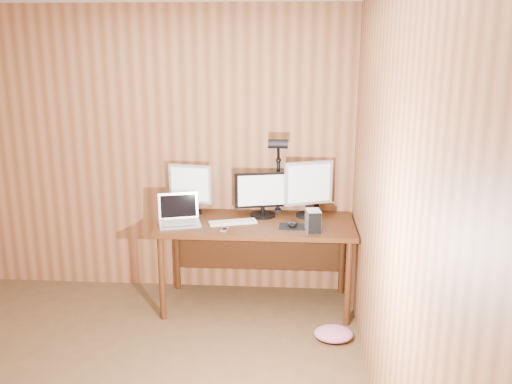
# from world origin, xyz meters

# --- Properties ---
(room_shell) EXTENTS (4.00, 4.00, 4.00)m
(room_shell) POSITION_xyz_m (0.00, 0.00, 1.25)
(room_shell) COLOR brown
(room_shell) RESTS_ON ground
(desk) EXTENTS (1.60, 0.70, 0.75)m
(desk) POSITION_xyz_m (0.93, 1.70, 0.63)
(desk) COLOR #42200D
(desk) RESTS_ON floor
(monitor_center) EXTENTS (0.48, 0.21, 0.38)m
(monitor_center) POSITION_xyz_m (0.97, 1.79, 0.95)
(monitor_center) COLOR black
(monitor_center) RESTS_ON desk
(monitor_left) EXTENTS (0.38, 0.18, 0.43)m
(monitor_left) POSITION_xyz_m (0.35, 1.83, 0.98)
(monitor_left) COLOR black
(monitor_left) RESTS_ON desk
(monitor_right) EXTENTS (0.41, 0.20, 0.48)m
(monitor_right) POSITION_xyz_m (1.36, 1.81, 1.01)
(monitor_right) COLOR black
(monitor_right) RESTS_ON desk
(laptop) EXTENTS (0.38, 0.33, 0.24)m
(laptop) POSITION_xyz_m (0.30, 1.57, 0.81)
(laptop) COLOR silver
(laptop) RESTS_ON desk
(keyboard) EXTENTS (0.41, 0.23, 0.02)m
(keyboard) POSITION_xyz_m (0.74, 1.59, 0.76)
(keyboard) COLOR white
(keyboard) RESTS_ON desk
(mousepad) EXTENTS (0.22, 0.18, 0.00)m
(mousepad) POSITION_xyz_m (1.23, 1.53, 0.75)
(mousepad) COLOR black
(mousepad) RESTS_ON desk
(mouse) EXTENTS (0.10, 0.13, 0.04)m
(mouse) POSITION_xyz_m (1.23, 1.53, 0.77)
(mouse) COLOR black
(mouse) RESTS_ON mousepad
(hard_drive) EXTENTS (0.13, 0.17, 0.17)m
(hard_drive) POSITION_xyz_m (1.39, 1.43, 0.84)
(hard_drive) COLOR silver
(hard_drive) RESTS_ON desk
(phone) EXTENTS (0.06, 0.10, 0.01)m
(phone) POSITION_xyz_m (0.69, 1.41, 0.76)
(phone) COLOR silver
(phone) RESTS_ON desk
(speaker) EXTENTS (0.05, 0.05, 0.11)m
(speaker) POSITION_xyz_m (1.43, 1.92, 0.80)
(speaker) COLOR black
(speaker) RESTS_ON desk
(desk_lamp) EXTENTS (0.16, 0.23, 0.71)m
(desk_lamp) POSITION_xyz_m (1.10, 1.85, 1.19)
(desk_lamp) COLOR black
(desk_lamp) RESTS_ON desk
(fabric_pile) EXTENTS (0.30, 0.24, 0.09)m
(fabric_pile) POSITION_xyz_m (1.55, 1.10, 0.05)
(fabric_pile) COLOR #CC638A
(fabric_pile) RESTS_ON floor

